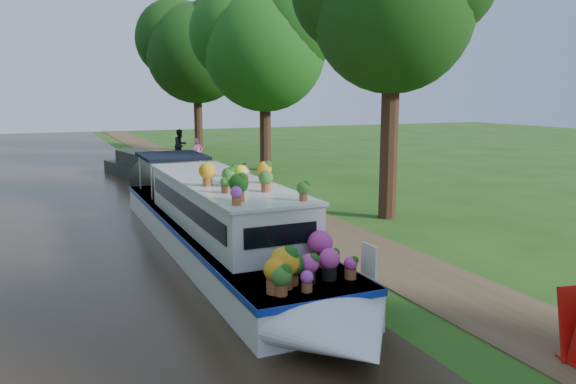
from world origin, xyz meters
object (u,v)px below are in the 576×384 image
Objects in this scene: plant_boat at (222,223)px; second_boat at (141,167)px; pedestrian_dark at (180,145)px; pedestrian_pink at (198,154)px.

plant_boat is 14.10m from second_boat.
plant_boat is at bearing -129.64° from pedestrian_dark.
pedestrian_pink is at bearing 18.85° from second_boat.
pedestrian_dark is at bearing 72.58° from pedestrian_pink.
pedestrian_dark is (3.75, 19.97, 0.08)m from plant_boat.
pedestrian_dark is at bearing 79.37° from plant_boat.
pedestrian_pink is at bearing -119.92° from pedestrian_dark.
plant_boat is at bearing -119.59° from pedestrian_pink.
pedestrian_pink is 0.86× the size of pedestrian_dark.
plant_boat is 2.11× the size of second_boat.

